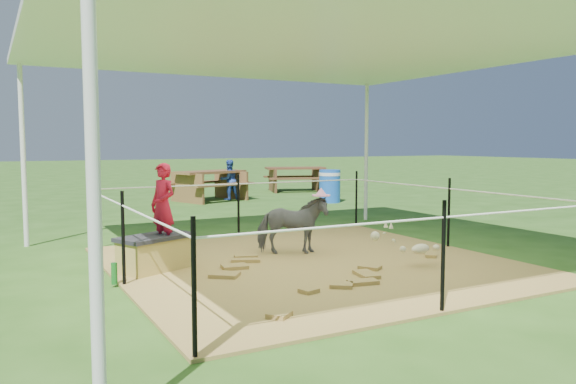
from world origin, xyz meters
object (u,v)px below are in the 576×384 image
green_bottle (114,273)px  trash_barrel (330,186)px  foal (420,247)px  pony (292,225)px  picnic_table_near (210,186)px  straw_bale (155,254)px  distant_person (229,180)px  picnic_table_far (295,179)px  woman (163,197)px

green_bottle → trash_barrel: trash_barrel is taller
foal → trash_barrel: size_ratio=1.04×
pony → picnic_table_near: size_ratio=0.49×
trash_barrel → picnic_table_near: bearing=144.7°
straw_bale → distant_person: 8.29m
distant_person → straw_bale: bearing=56.7°
foal → picnic_table_near: bearing=71.0°
green_bottle → picnic_table_far: picnic_table_far is taller
woman → pony: 1.80m
trash_barrel → distant_person: 2.67m
trash_barrel → picnic_table_far: 3.33m
straw_bale → trash_barrel: bearing=43.3°
straw_bale → pony: bearing=2.4°
green_bottle → pony: (2.39, 0.53, 0.27)m
green_bottle → trash_barrel: 8.81m
picnic_table_near → picnic_table_far: (3.32, 1.45, -0.01)m
woman → green_bottle: woman is taller
picnic_table_near → distant_person: (0.52, -0.02, 0.14)m
straw_bale → woman: size_ratio=0.83×
green_bottle → picnic_table_near: 8.72m
foal → picnic_table_near: 8.65m
picnic_table_far → green_bottle: bearing=-110.3°
foal → trash_barrel: (3.08, 6.84, 0.14)m
straw_bale → foal: bearing=-24.6°
woman → distant_person: size_ratio=0.92×
woman → picnic_table_near: size_ratio=0.52×
trash_barrel → distant_person: (-2.00, 1.77, 0.12)m
trash_barrel → picnic_table_near: trash_barrel is taller
pony → distant_person: bearing=8.0°
woman → distant_person: woman is taller
picnic_table_near → green_bottle: bearing=-135.6°
green_bottle → distant_person: size_ratio=0.21×
foal → trash_barrel: 7.50m
trash_barrel → picnic_table_near: (-2.52, 1.79, -0.02)m
green_bottle → picnic_table_far: size_ratio=0.13×
picnic_table_near → distant_person: bearing=-21.1°
foal → trash_barrel: trash_barrel is taller
woman → pony: (1.74, 0.08, -0.46)m
straw_bale → picnic_table_far: bearing=52.7°
woman → straw_bale: bearing=-114.5°
woman → picnic_table_far: size_ratio=0.54×
green_bottle → distant_person: (4.45, 7.77, 0.38)m
woman → green_bottle: bearing=-79.8°
straw_bale → foal: size_ratio=0.95×
trash_barrel → green_bottle: bearing=-137.1°
foal → picnic_table_near: size_ratio=0.46×
green_bottle → trash_barrel: (6.45, 6.00, 0.27)m
woman → trash_barrel: woman is taller
trash_barrel → picnic_table_far: (0.79, 3.24, -0.04)m
pony → picnic_table_near: bearing=11.9°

